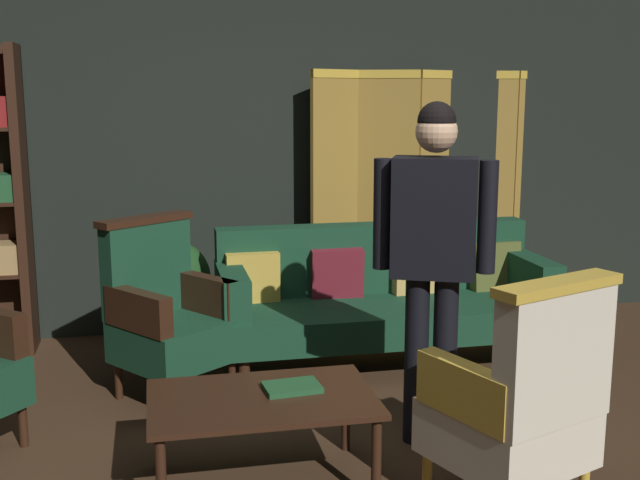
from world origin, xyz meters
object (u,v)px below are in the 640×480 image
(potted_plant, at_px, (178,288))
(velvet_couch, at_px, (382,293))
(armchair_gilt_accent, at_px, (520,403))
(folding_screen, at_px, (437,192))
(standing_figure, at_px, (434,243))
(armchair_wing_right, at_px, (166,313))
(coffee_table, at_px, (262,406))
(book_green_cloth, at_px, (292,387))

(potted_plant, bearing_deg, velvet_couch, -22.38)
(potted_plant, bearing_deg, armchair_gilt_accent, -62.57)
(folding_screen, distance_m, standing_figure, 2.30)
(armchair_gilt_accent, bearing_deg, folding_screen, 76.34)
(folding_screen, bearing_deg, standing_figure, -110.90)
(folding_screen, xyz_separation_m, armchair_wing_right, (-2.09, -1.23, -0.50))
(armchair_gilt_accent, bearing_deg, velvet_couch, 90.24)
(armchair_wing_right, height_order, potted_plant, armchair_wing_right)
(standing_figure, xyz_separation_m, potted_plant, (-1.18, 1.77, -0.60))
(armchair_gilt_accent, height_order, armchair_wing_right, same)
(coffee_table, xyz_separation_m, standing_figure, (0.88, 0.27, 0.65))
(folding_screen, height_order, potted_plant, folding_screen)
(velvet_couch, xyz_separation_m, standing_figure, (-0.11, -1.24, 0.57))
(book_green_cloth, bearing_deg, armchair_gilt_accent, -30.87)
(standing_figure, bearing_deg, folding_screen, 69.10)
(folding_screen, xyz_separation_m, potted_plant, (-2.00, -0.38, -0.56))
(standing_figure, height_order, potted_plant, standing_figure)
(potted_plant, xyz_separation_m, book_green_cloth, (0.44, -1.99, 0.01))
(book_green_cloth, bearing_deg, potted_plant, 102.44)
(coffee_table, height_order, armchair_gilt_accent, armchair_gilt_accent)
(armchair_gilt_accent, height_order, standing_figure, standing_figure)
(armchair_wing_right, bearing_deg, folding_screen, 30.44)
(folding_screen, bearing_deg, armchair_wing_right, -149.56)
(velvet_couch, height_order, coffee_table, velvet_couch)
(velvet_couch, height_order, standing_figure, standing_figure)
(coffee_table, xyz_separation_m, armchair_wing_right, (-0.39, 1.19, 0.12))
(coffee_table, height_order, armchair_wing_right, armchair_wing_right)
(folding_screen, distance_m, potted_plant, 2.11)
(folding_screen, relative_size, book_green_cloth, 8.37)
(potted_plant, bearing_deg, armchair_wing_right, -96.39)
(book_green_cloth, bearing_deg, coffee_table, -160.54)
(armchair_gilt_accent, bearing_deg, book_green_cloth, 149.13)
(armchair_gilt_accent, xyz_separation_m, standing_figure, (-0.12, 0.73, 0.54))
(armchair_gilt_accent, bearing_deg, standing_figure, 99.42)
(armchair_gilt_accent, distance_m, book_green_cloth, 1.00)
(velvet_couch, distance_m, armchair_gilt_accent, 1.97)
(velvet_couch, bearing_deg, standing_figure, -95.21)
(coffee_table, relative_size, book_green_cloth, 3.98)
(velvet_couch, distance_m, standing_figure, 1.37)
(potted_plant, relative_size, book_green_cloth, 2.97)
(coffee_table, distance_m, armchair_gilt_accent, 1.11)
(coffee_table, distance_m, book_green_cloth, 0.16)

